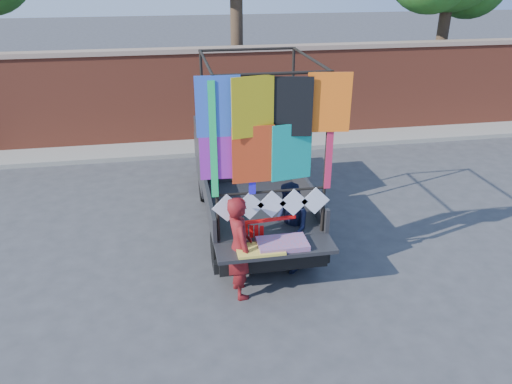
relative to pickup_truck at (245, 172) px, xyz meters
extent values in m
plane|color=#38383A|center=(-0.29, -2.47, -0.84)|extent=(90.00, 90.00, 0.00)
cube|color=#9C442D|center=(-0.29, 4.53, 0.41)|extent=(30.00, 0.35, 2.50)
cube|color=gray|center=(-0.29, 4.53, 1.71)|extent=(30.00, 0.45, 0.12)
cube|color=gray|center=(-0.29, 3.83, -0.78)|extent=(30.00, 1.20, 0.12)
cylinder|color=#38281C|center=(0.71, 5.73, 1.89)|extent=(0.36, 0.36, 5.46)
cylinder|color=#38281C|center=(7.21, 5.73, 1.43)|extent=(0.36, 0.36, 4.55)
cylinder|color=black|center=(-0.78, 0.59, -0.51)|extent=(0.22, 0.66, 0.66)
cylinder|color=black|center=(-0.78, -2.10, -0.51)|extent=(0.22, 0.66, 0.66)
cylinder|color=black|center=(0.78, 0.59, -0.51)|extent=(0.22, 0.66, 0.66)
cylinder|color=black|center=(0.78, -2.10, -0.51)|extent=(0.22, 0.66, 0.66)
cube|color=black|center=(0.00, -0.80, -0.34)|extent=(1.69, 4.18, 0.30)
cube|color=black|center=(0.00, -1.55, -0.06)|extent=(1.79, 2.29, 0.10)
cube|color=black|center=(-0.88, -1.55, 0.15)|extent=(0.06, 2.29, 0.45)
cube|color=black|center=(0.88, -1.55, 0.15)|extent=(0.06, 2.29, 0.45)
cube|color=black|center=(0.00, -0.42, 0.15)|extent=(1.79, 0.06, 0.45)
cube|color=black|center=(0.00, 0.54, 0.20)|extent=(1.79, 1.59, 1.24)
cube|color=#8C9EAD|center=(0.00, 0.10, 0.60)|extent=(1.59, 0.06, 0.55)
cube|color=#8C9EAD|center=(0.00, 1.29, 0.40)|extent=(1.59, 0.10, 0.70)
cube|color=black|center=(0.00, 1.64, -0.04)|extent=(1.74, 0.90, 0.55)
cube|color=black|center=(0.00, -2.94, -0.04)|extent=(1.79, 0.55, 0.06)
cube|color=black|center=(0.00, -2.71, -0.42)|extent=(1.84, 0.15, 0.18)
cylinder|color=black|center=(-0.82, -2.59, 1.23)|extent=(0.05, 0.05, 2.49)
cylinder|color=black|center=(-0.82, -0.50, 1.23)|extent=(0.05, 0.05, 2.49)
cylinder|color=black|center=(0.82, -2.59, 1.23)|extent=(0.05, 0.05, 2.49)
cylinder|color=black|center=(0.82, -0.50, 1.23)|extent=(0.05, 0.05, 2.49)
cylinder|color=black|center=(0.00, -2.59, 2.48)|extent=(1.69, 0.04, 0.04)
cylinder|color=black|center=(0.00, -0.50, 2.48)|extent=(1.69, 0.04, 0.04)
cylinder|color=black|center=(-0.82, -1.55, 2.48)|extent=(0.04, 2.14, 0.04)
cylinder|color=black|center=(0.82, -1.55, 2.48)|extent=(0.04, 2.14, 0.04)
cylinder|color=black|center=(0.00, -2.59, 0.73)|extent=(1.69, 0.04, 0.04)
cube|color=blue|center=(-0.75, -2.61, 2.03)|extent=(0.62, 0.01, 0.85)
cube|color=gold|center=(-0.25, -2.65, 2.03)|extent=(0.62, 0.01, 0.85)
cube|color=black|center=(0.25, -2.61, 2.03)|extent=(0.62, 0.01, 0.85)
cube|color=orange|center=(0.75, -2.65, 2.03)|extent=(0.62, 0.01, 0.85)
cube|color=purple|center=(-0.75, -2.61, 1.38)|extent=(0.62, 0.01, 0.85)
cube|color=red|center=(-0.25, -2.65, 1.38)|extent=(0.62, 0.01, 0.85)
cube|color=#0CB19E|center=(0.25, -2.61, 1.38)|extent=(0.62, 0.01, 0.85)
cube|color=#1AD565|center=(-0.85, -2.63, 1.58)|extent=(0.10, 0.01, 1.69)
cube|color=#D4234C|center=(0.85, -2.63, 1.58)|extent=(0.10, 0.01, 1.69)
cube|color=#261BFA|center=(-0.30, -2.63, 1.58)|extent=(0.10, 0.01, 1.69)
cube|color=white|center=(-0.68, -2.62, 0.53)|extent=(0.45, 0.01, 0.45)
cube|color=white|center=(-0.34, -2.62, 0.53)|extent=(0.45, 0.01, 0.45)
cube|color=white|center=(0.00, -2.62, 0.53)|extent=(0.45, 0.01, 0.45)
cube|color=white|center=(0.34, -2.62, 0.53)|extent=(0.45, 0.01, 0.45)
cube|color=white|center=(0.68, -2.62, 0.53)|extent=(0.45, 0.01, 0.45)
cube|color=#FF4538|center=(0.10, -2.94, 0.03)|extent=(0.75, 0.45, 0.08)
cube|color=gold|center=(-0.25, -3.01, 0.01)|extent=(0.70, 0.40, 0.04)
imported|color=maroon|center=(-0.54, -2.86, -0.02)|extent=(0.48, 0.65, 1.64)
imported|color=#141933|center=(0.36, -2.31, -0.08)|extent=(0.66, 0.81, 1.53)
cube|color=red|center=(-0.09, -2.59, 0.25)|extent=(0.96, 0.12, 0.04)
cube|color=red|center=(-0.39, -2.61, -0.05)|extent=(0.06, 0.02, 0.56)
cube|color=red|center=(-0.31, -2.61, -0.07)|extent=(0.06, 0.02, 0.56)
cube|color=red|center=(-0.23, -2.61, -0.09)|extent=(0.06, 0.02, 0.56)
cube|color=red|center=(-0.15, -2.61, -0.11)|extent=(0.06, 0.02, 0.56)
camera|label=1|loc=(-1.43, -9.19, 3.83)|focal=35.00mm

